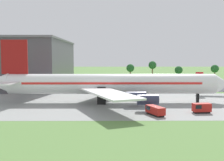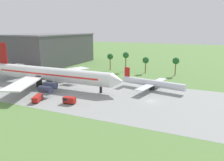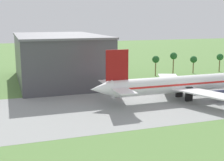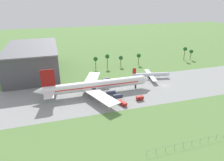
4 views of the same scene
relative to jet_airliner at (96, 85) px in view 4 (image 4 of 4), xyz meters
The scene contains 8 objects.
ground_plane 47.50m from the jet_airliner, ahead, with size 600.00×600.00×0.00m, color #5B8442.
taxiway_strip 47.50m from the jet_airliner, ahead, with size 320.00×44.00×0.02m.
jet_airliner is the anchor object (origin of this frame).
regional_aircraft 45.74m from the jet_airliner, 16.70° to the left, with size 27.24×24.68×8.15m.
baggage_tug 27.73m from the jet_airliner, 34.97° to the right, with size 4.38×2.39×2.33m.
fuel_truck 21.54m from the jet_airliner, 58.60° to the right, with size 4.01×6.10×2.10m.
terminal_building 62.08m from the jet_airliner, 128.00° to the left, with size 36.72×61.20×21.14m.
palm_tree_row 68.44m from the jet_airliner, 41.50° to the left, with size 95.73×3.60×12.39m.
Camera 4 is at (-69.28, -107.29, 55.52)m, focal length 32.00 mm.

